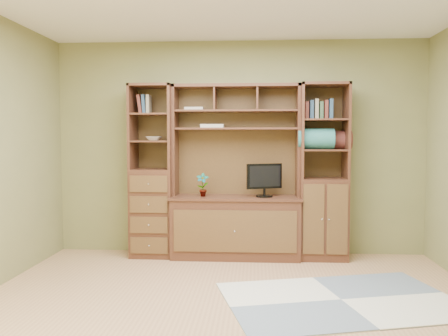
# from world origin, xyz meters

# --- Properties ---
(room) EXTENTS (4.60, 4.10, 2.64)m
(room) POSITION_xyz_m (0.00, 0.00, 1.30)
(room) COLOR tan
(room) RESTS_ON ground
(center_hutch) EXTENTS (1.54, 0.53, 2.05)m
(center_hutch) POSITION_xyz_m (-0.03, 1.73, 1.02)
(center_hutch) COLOR #452518
(center_hutch) RESTS_ON ground
(left_tower) EXTENTS (0.50, 0.45, 2.05)m
(left_tower) POSITION_xyz_m (-1.03, 1.77, 1.02)
(left_tower) COLOR #452518
(left_tower) RESTS_ON ground
(right_tower) EXTENTS (0.55, 0.45, 2.05)m
(right_tower) POSITION_xyz_m (1.00, 1.77, 1.02)
(right_tower) COLOR #452518
(right_tower) RESTS_ON ground
(rug) EXTENTS (2.25, 1.78, 0.01)m
(rug) POSITION_xyz_m (0.95, 0.28, 0.01)
(rug) COLOR #A8ADAE
(rug) RESTS_ON ground
(monitor) EXTENTS (0.48, 0.35, 0.54)m
(monitor) POSITION_xyz_m (0.31, 1.70, 1.00)
(monitor) COLOR black
(monitor) RESTS_ON center_hutch
(orchid) EXTENTS (0.15, 0.10, 0.28)m
(orchid) POSITION_xyz_m (-0.42, 1.70, 0.87)
(orchid) COLOR #B7623E
(orchid) RESTS_ON center_hutch
(magazines) EXTENTS (0.27, 0.20, 0.04)m
(magazines) POSITION_xyz_m (-0.31, 1.82, 1.56)
(magazines) COLOR #BBB1A0
(magazines) RESTS_ON center_hutch
(bowl) EXTENTS (0.19, 0.19, 0.05)m
(bowl) POSITION_xyz_m (-1.01, 1.77, 1.41)
(bowl) COLOR silver
(bowl) RESTS_ON left_tower
(blanket_teal) EXTENTS (0.41, 0.24, 0.24)m
(blanket_teal) POSITION_xyz_m (0.90, 1.73, 1.41)
(blanket_teal) COLOR #286A66
(blanket_teal) RESTS_ON right_tower
(blanket_red) EXTENTS (0.39, 0.22, 0.22)m
(blanket_red) POSITION_xyz_m (1.14, 1.85, 1.40)
(blanket_red) COLOR brown
(blanket_red) RESTS_ON right_tower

